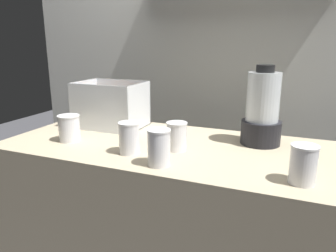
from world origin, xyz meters
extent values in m
cube|color=tan|center=(0.00, 0.00, 0.45)|extent=(1.40, 0.64, 0.90)
cube|color=silver|center=(0.00, 0.77, 1.25)|extent=(2.60, 0.04, 2.50)
cube|color=white|center=(-0.38, 0.16, 0.90)|extent=(0.33, 0.24, 0.01)
cube|color=white|center=(-0.38, 0.05, 1.01)|extent=(0.33, 0.01, 0.23)
cube|color=white|center=(-0.38, 0.28, 1.01)|extent=(0.33, 0.01, 0.23)
cube|color=white|center=(-0.54, 0.16, 1.01)|extent=(0.01, 0.24, 0.23)
cube|color=white|center=(-0.22, 0.16, 1.01)|extent=(0.01, 0.24, 0.23)
cone|color=orange|center=(-0.38, 0.15, 0.92)|extent=(0.16, 0.14, 0.03)
cone|color=orange|center=(-0.33, 0.14, 0.92)|extent=(0.15, 0.11, 0.02)
cone|color=orange|center=(-0.36, 0.17, 0.92)|extent=(0.14, 0.14, 0.03)
cone|color=orange|center=(-0.34, 0.16, 0.93)|extent=(0.17, 0.09, 0.03)
cone|color=orange|center=(-0.43, 0.17, 0.95)|extent=(0.13, 0.12, 0.03)
cone|color=orange|center=(-0.37, 0.18, 0.96)|extent=(0.16, 0.10, 0.04)
cone|color=orange|center=(-0.34, 0.13, 0.95)|extent=(0.12, 0.12, 0.02)
cone|color=orange|center=(-0.40, 0.15, 0.96)|extent=(0.16, 0.12, 0.03)
cone|color=orange|center=(-0.43, 0.14, 0.99)|extent=(0.13, 0.12, 0.03)
cylinder|color=black|center=(0.36, 0.16, 0.95)|extent=(0.17, 0.17, 0.10)
cylinder|color=silver|center=(0.36, 0.16, 1.10)|extent=(0.13, 0.13, 0.20)
cylinder|color=orange|center=(0.36, 0.16, 1.02)|extent=(0.12, 0.12, 0.04)
cylinder|color=black|center=(0.36, 0.16, 1.22)|extent=(0.07, 0.07, 0.03)
cylinder|color=white|center=(-0.42, -0.12, 0.95)|extent=(0.09, 0.09, 0.11)
cylinder|color=maroon|center=(-0.42, -0.12, 0.94)|extent=(0.08, 0.08, 0.07)
cylinder|color=white|center=(-0.42, -0.12, 1.01)|extent=(0.09, 0.09, 0.01)
cylinder|color=white|center=(-0.10, -0.16, 0.96)|extent=(0.08, 0.08, 0.12)
cylinder|color=red|center=(-0.10, -0.16, 0.93)|extent=(0.07, 0.07, 0.07)
cylinder|color=white|center=(-0.10, -0.16, 1.02)|extent=(0.08, 0.08, 0.01)
cylinder|color=white|center=(0.06, -0.06, 0.95)|extent=(0.08, 0.08, 0.11)
cylinder|color=orange|center=(0.06, -0.06, 0.94)|extent=(0.07, 0.07, 0.08)
cylinder|color=white|center=(0.06, -0.06, 1.01)|extent=(0.08, 0.08, 0.01)
cylinder|color=white|center=(0.06, -0.23, 0.96)|extent=(0.08, 0.08, 0.12)
cylinder|color=yellow|center=(0.06, -0.23, 0.94)|extent=(0.07, 0.07, 0.07)
cylinder|color=white|center=(0.06, -0.23, 1.03)|extent=(0.08, 0.08, 0.01)
cylinder|color=white|center=(0.53, -0.20, 0.96)|extent=(0.08, 0.08, 0.12)
cylinder|color=maroon|center=(0.53, -0.20, 0.95)|extent=(0.07, 0.07, 0.10)
cylinder|color=white|center=(0.53, -0.20, 1.02)|extent=(0.08, 0.08, 0.01)
camera|label=1|loc=(0.49, -1.20, 1.32)|focal=34.30mm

